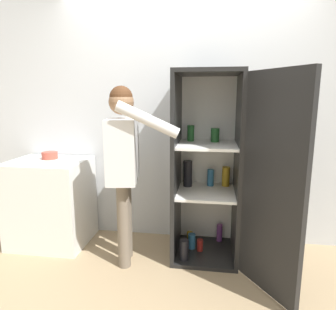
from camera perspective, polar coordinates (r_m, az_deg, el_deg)
name	(u,v)px	position (r m, az deg, el deg)	size (l,w,h in m)	color
ground_plane	(170,289)	(2.64, 0.47, -24.13)	(12.00, 12.00, 0.00)	tan
wall_back	(184,120)	(3.14, 3.00, 6.60)	(7.00, 0.06, 2.55)	silver
refrigerator	(218,171)	(2.76, 9.51, -2.96)	(0.97, 1.14, 1.75)	black
person	(124,155)	(2.66, -8.41, 0.01)	(0.69, 0.58, 1.61)	#726656
counter	(51,202)	(3.38, -21.42, -8.31)	(0.76, 0.62, 0.88)	white
bowl	(50,155)	(3.34, -21.60, -0.08)	(0.16, 0.16, 0.07)	#B24738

